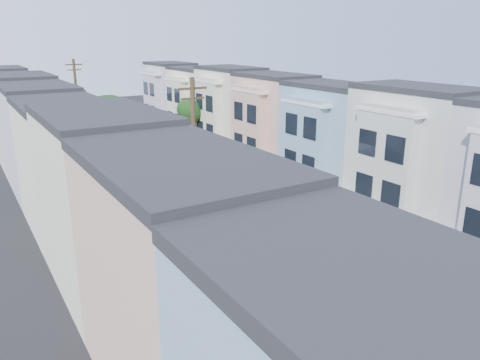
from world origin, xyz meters
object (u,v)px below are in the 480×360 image
object	(u,v)px
utility_pole_far	(78,111)
parked_left_d	(150,193)
tree_a	(449,334)
parked_left_b	(325,322)
lead_sedan	(198,162)
parked_left_c	(229,250)
tree_b	(257,212)
fedex_truck	(228,174)
parked_right_d	(182,142)
parked_right_c	(233,164)
parked_right_b	(405,238)
tree_d	(109,125)
tree_far_r	(190,112)
utility_pole_near	(195,173)
tree_e	(69,106)
tree_c	(174,163)

from	to	relation	value
utility_pole_far	parked_left_d	bearing A→B (deg)	-84.71
tree_a	parked_left_b	xyz separation A→B (m)	(1.40, 6.30, -3.76)
lead_sedan	parked_left_c	bearing A→B (deg)	-111.80
tree_b	fedex_truck	size ratio (longest dim) A/B	1.30
parked_right_d	parked_right_c	bearing A→B (deg)	-87.92
parked_left_b	parked_right_b	bearing A→B (deg)	24.27
utility_pole_far	parked_left_b	bearing A→B (deg)	-87.72
tree_a	lead_sedan	xyz separation A→B (m)	(8.56, 32.37, -3.70)
tree_d	tree_far_r	xyz separation A→B (m)	(13.20, 12.62, -1.71)
parked_left_b	tree_a	bearing A→B (deg)	-100.57
tree_a	parked_left_b	bearing A→B (deg)	77.46
parked_left_d	tree_far_r	bearing A→B (deg)	60.49
parked_left_d	parked_right_b	bearing A→B (deg)	-53.88
parked_left_b	parked_right_c	size ratio (longest dim) A/B	1.14
parked_left_b	tree_b	bearing A→B (deg)	116.66
tree_d	utility_pole_near	bearing A→B (deg)	-89.99
tree_e	parked_left_b	size ratio (longest dim) A/B	1.69
tree_e	tree_c	bearing A→B (deg)	-90.00
tree_a	parked_right_b	bearing A→B (deg)	42.66
tree_a	tree_d	distance (m)	31.11
utility_pole_near	parked_left_d	xyz separation A→B (m)	(1.40, 10.88, -4.47)
parked_left_b	parked_right_c	distance (m)	26.05
tree_far_r	parked_left_c	xyz separation A→B (m)	(-11.79, -29.47, -2.90)
tree_c	utility_pole_near	distance (m)	2.73
tree_c	parked_left_b	distance (m)	12.72
tree_b	parked_left_c	world-z (taller)	tree_b
tree_far_r	lead_sedan	world-z (taller)	tree_far_r
tree_c	parked_left_c	bearing A→B (deg)	-70.18
tree_c	parked_right_c	world-z (taller)	tree_c
tree_c	utility_pole_far	bearing A→B (deg)	89.99
tree_d	parked_right_d	size ratio (longest dim) A/B	2.03
tree_d	parked_left_b	distance (m)	25.28
tree_c	utility_pole_near	world-z (taller)	utility_pole_near
utility_pole_far	tree_a	bearing A→B (deg)	-90.00
tree_d	utility_pole_near	size ratio (longest dim) A/B	0.77
parked_left_c	parked_right_b	xyz separation A→B (m)	(9.80, -3.93, -0.06)
parked_left_d	tree_d	bearing A→B (deg)	110.89
tree_a	tree_e	distance (m)	45.70
tree_a	parked_left_b	size ratio (longest dim) A/B	1.50
tree_d	parked_right_b	xyz separation A→B (m)	(11.20, -20.78, -4.66)
tree_e	tree_far_r	world-z (taller)	tree_e
tree_a	fedex_truck	size ratio (longest dim) A/B	1.19
tree_a	parked_right_c	bearing A→B (deg)	69.79
tree_d	parked_right_d	xyz separation A→B (m)	(11.20, 10.74, -4.74)
tree_d	parked_left_d	distance (m)	6.84
parked_right_b	parked_right_c	world-z (taller)	parked_right_b
tree_a	parked_left_d	distance (m)	26.60
tree_e	parked_right_d	bearing A→B (deg)	-18.98
tree_c	parked_right_b	world-z (taller)	tree_c
tree_b	utility_pole_near	xyz separation A→B (m)	(0.00, 6.07, 0.25)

